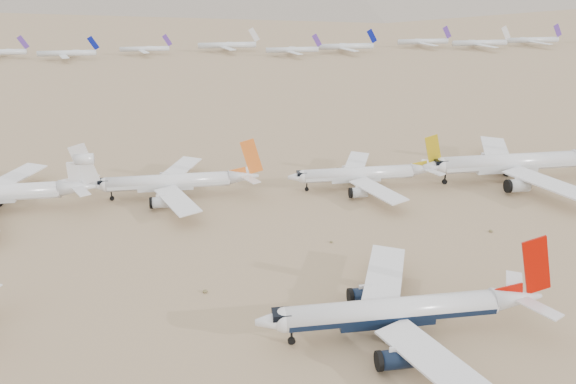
% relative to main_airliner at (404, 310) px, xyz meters
% --- Properties ---
extents(ground, '(7000.00, 7000.00, 0.00)m').
position_rel_main_airliner_xyz_m(ground, '(-3.89, 3.86, -4.85)').
color(ground, '#866C4E').
rests_on(ground, ground).
extents(main_airliner, '(49.96, 48.80, 17.63)m').
position_rel_main_airliner_xyz_m(main_airliner, '(0.00, 0.00, 0.00)').
color(main_airliner, silver).
rests_on(main_airliner, ground).
extents(row2_navy_widebody, '(55.36, 54.14, 19.69)m').
position_rel_main_airliner_xyz_m(row2_navy_widebody, '(57.29, 65.66, 0.65)').
color(row2_navy_widebody, silver).
rests_on(row2_navy_widebody, ground).
extents(row2_gold_tail, '(42.44, 41.50, 15.11)m').
position_rel_main_airliner_xyz_m(row2_gold_tail, '(11.49, 66.38, -0.62)').
color(row2_gold_tail, silver).
rests_on(row2_gold_tail, ground).
extents(row2_orange_tail, '(44.49, 43.52, 15.87)m').
position_rel_main_airliner_xyz_m(row2_orange_tail, '(-41.33, 67.64, -0.39)').
color(row2_orange_tail, silver).
rests_on(row2_orange_tail, ground).
extents(distant_storage_row, '(665.47, 63.11, 13.84)m').
position_rel_main_airliner_xyz_m(distant_storage_row, '(56.68, 308.51, -0.53)').
color(distant_storage_row, silver).
rests_on(distant_storage_row, ground).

